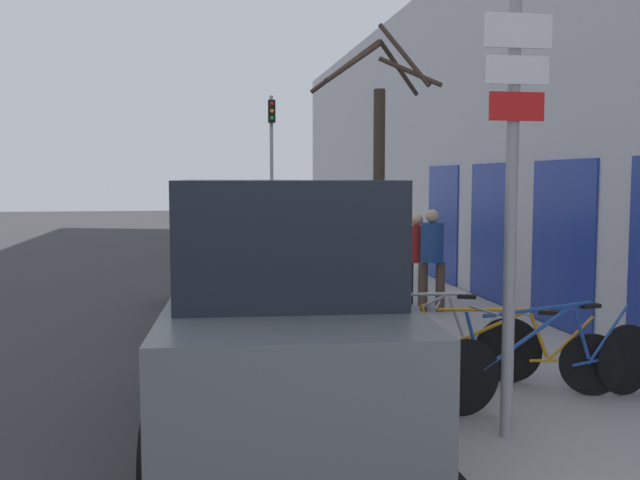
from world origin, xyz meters
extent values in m
plane|color=#333335|center=(0.00, 11.20, 0.00)|extent=(80.00, 80.00, 0.00)
cube|color=#9E9B93|center=(2.60, 14.00, 0.07)|extent=(3.20, 32.00, 0.15)
cube|color=#BCBCC1|center=(4.35, 14.00, 3.25)|extent=(0.20, 32.00, 6.50)
cube|color=navy|center=(4.23, 8.30, 1.36)|extent=(0.03, 1.73, 2.41)
cube|color=navy|center=(4.23, 10.76, 1.36)|extent=(0.03, 1.73, 2.41)
cube|color=navy|center=(4.23, 13.23, 1.36)|extent=(0.03, 1.73, 2.41)
cylinder|color=#939399|center=(1.65, 4.43, 1.95)|extent=(0.10, 0.10, 3.59)
cube|color=white|center=(1.65, 4.37, 3.46)|extent=(0.56, 0.02, 0.27)
cube|color=white|center=(1.65, 4.37, 3.15)|extent=(0.53, 0.02, 0.22)
cube|color=red|center=(1.65, 4.37, 2.87)|extent=(0.46, 0.02, 0.23)
cylinder|color=black|center=(1.50, 4.98, 0.50)|extent=(0.70, 0.16, 0.71)
cylinder|color=black|center=(3.31, 5.31, 0.50)|extent=(0.70, 0.16, 0.71)
cylinder|color=#1E4799|center=(2.18, 5.11, 0.83)|extent=(1.02, 0.22, 0.58)
cylinder|color=#1E4799|center=(2.27, 5.12, 1.08)|extent=(1.18, 0.25, 0.09)
cylinder|color=#1E4799|center=(2.77, 5.21, 0.80)|extent=(0.22, 0.07, 0.51)
cylinder|color=#1E4799|center=(2.99, 5.25, 0.53)|extent=(0.64, 0.14, 0.08)
cylinder|color=#1E4799|center=(3.08, 5.27, 0.78)|extent=(0.48, 0.11, 0.57)
cylinder|color=#1E4799|center=(1.59, 5.00, 0.80)|extent=(0.22, 0.07, 0.61)
cube|color=black|center=(2.86, 5.23, 1.07)|extent=(0.21, 0.11, 0.04)
cylinder|color=#99999E|center=(1.68, 5.02, 1.11)|extent=(0.10, 0.44, 0.02)
cylinder|color=black|center=(1.42, 6.04, 0.46)|extent=(0.58, 0.29, 0.62)
cylinder|color=black|center=(2.96, 5.35, 0.46)|extent=(0.58, 0.29, 0.62)
cylinder|color=orange|center=(2.00, 5.78, 0.75)|extent=(0.88, 0.42, 0.51)
cylinder|color=orange|center=(2.08, 5.74, 0.97)|extent=(1.02, 0.48, 0.08)
cylinder|color=orange|center=(2.50, 5.55, 0.72)|extent=(0.20, 0.12, 0.45)
cylinder|color=orange|center=(2.69, 5.47, 0.48)|extent=(0.55, 0.27, 0.08)
cylinder|color=orange|center=(2.77, 5.43, 0.70)|extent=(0.42, 0.21, 0.50)
cylinder|color=orange|center=(1.50, 6.00, 0.72)|extent=(0.20, 0.11, 0.54)
cube|color=black|center=(2.58, 5.52, 0.96)|extent=(0.22, 0.16, 0.04)
cylinder|color=#99999E|center=(1.58, 5.97, 0.99)|extent=(0.20, 0.41, 0.02)
cylinder|color=black|center=(0.71, 6.56, 0.50)|extent=(0.65, 0.29, 0.69)
cylinder|color=black|center=(2.35, 5.91, 0.50)|extent=(0.65, 0.29, 0.69)
cylinder|color=#B7B7BC|center=(1.32, 6.32, 0.81)|extent=(0.93, 0.40, 0.57)
cylinder|color=#B7B7BC|center=(1.40, 6.29, 1.06)|extent=(1.08, 0.46, 0.09)
cylinder|color=#B7B7BC|center=(1.85, 6.11, 0.79)|extent=(0.21, 0.11, 0.50)
cylinder|color=#B7B7BC|center=(2.06, 6.03, 0.52)|extent=(0.59, 0.26, 0.08)
cylinder|color=#B7B7BC|center=(2.14, 5.99, 0.76)|extent=(0.44, 0.20, 0.55)
cylinder|color=#B7B7BC|center=(0.79, 6.53, 0.79)|extent=(0.20, 0.11, 0.60)
cube|color=black|center=(1.94, 6.08, 1.05)|extent=(0.22, 0.15, 0.04)
cylinder|color=#99999E|center=(0.87, 6.50, 1.08)|extent=(0.18, 0.42, 0.02)
cube|color=#51565B|center=(-0.13, 5.20, 0.76)|extent=(2.17, 4.47, 1.15)
cube|color=black|center=(-0.14, 5.03, 1.81)|extent=(1.84, 2.37, 0.95)
cylinder|color=black|center=(-0.97, 6.61, 0.34)|extent=(0.27, 0.68, 0.67)
cylinder|color=black|center=(0.90, 6.49, 0.34)|extent=(0.27, 0.68, 0.67)
cylinder|color=black|center=(-1.16, 3.92, 0.34)|extent=(0.27, 0.68, 0.67)
cylinder|color=black|center=(0.72, 3.79, 0.34)|extent=(0.27, 0.68, 0.67)
cube|color=silver|center=(-0.23, 10.79, 0.81)|extent=(2.06, 4.55, 1.26)
cube|color=black|center=(-0.23, 10.61, 1.86)|extent=(1.77, 2.40, 0.84)
cylinder|color=black|center=(-1.22, 12.13, 0.32)|extent=(0.25, 0.65, 0.64)
cylinder|color=black|center=(0.61, 12.22, 0.32)|extent=(0.25, 0.65, 0.64)
cylinder|color=black|center=(-1.08, 9.36, 0.32)|extent=(0.25, 0.65, 0.64)
cylinder|color=black|center=(0.75, 9.46, 0.32)|extent=(0.25, 0.65, 0.64)
cylinder|color=#4C3D2D|center=(2.73, 9.97, 0.55)|extent=(0.15, 0.15, 0.80)
cylinder|color=#4C3D2D|center=(3.01, 9.91, 0.55)|extent=(0.15, 0.15, 0.80)
cylinder|color=navy|center=(2.87, 9.94, 1.27)|extent=(0.37, 0.37, 0.64)
sphere|color=tan|center=(2.87, 9.94, 1.70)|extent=(0.22, 0.22, 0.22)
cylinder|color=#333338|center=(2.60, 10.28, 0.53)|extent=(0.14, 0.14, 0.76)
cylinder|color=#333338|center=(2.87, 10.32, 0.53)|extent=(0.14, 0.14, 0.76)
cylinder|color=maroon|center=(2.73, 10.30, 1.21)|extent=(0.35, 0.35, 0.60)
sphere|color=tan|center=(2.73, 10.30, 1.62)|extent=(0.21, 0.21, 0.21)
cylinder|color=#3D2D23|center=(1.44, 7.88, 1.79)|extent=(0.15, 0.15, 3.28)
cylinder|color=#3D2D23|center=(1.04, 7.57, 3.71)|extent=(0.87, 0.70, 0.62)
cylinder|color=#3D2D23|center=(1.70, 7.68, 3.83)|extent=(0.59, 0.49, 0.84)
cylinder|color=#3D2D23|center=(1.76, 8.11, 3.73)|extent=(0.70, 0.53, 0.65)
cylinder|color=#3D2D23|center=(1.77, 7.64, 3.62)|extent=(0.70, 0.56, 0.43)
cylinder|color=#3D2D23|center=(1.04, 8.11, 3.73)|extent=(0.86, 0.53, 0.65)
cylinder|color=#939399|center=(1.31, 19.47, 2.40)|extent=(0.10, 0.10, 4.50)
cube|color=black|center=(1.31, 19.37, 4.20)|extent=(0.20, 0.16, 0.64)
sphere|color=red|center=(1.31, 19.28, 4.40)|extent=(0.11, 0.11, 0.11)
sphere|color=orange|center=(1.31, 19.28, 4.20)|extent=(0.11, 0.11, 0.11)
sphere|color=green|center=(1.31, 19.28, 4.00)|extent=(0.11, 0.11, 0.11)
camera|label=1|loc=(-0.89, -1.00, 2.30)|focal=40.00mm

